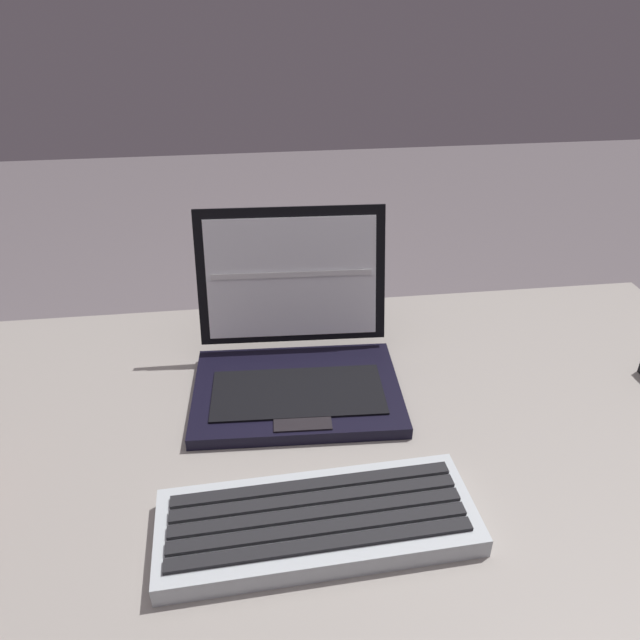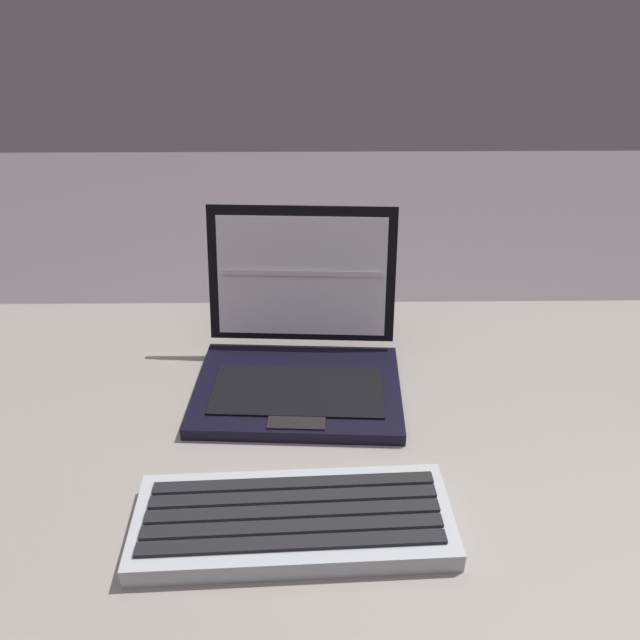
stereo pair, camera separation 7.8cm
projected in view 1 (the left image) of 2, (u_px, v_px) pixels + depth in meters
desk at (303, 486)px, 0.85m from camera, size 1.35×0.69×0.73m
laptop_front at (295, 354)px, 0.87m from camera, size 0.30×0.27×0.23m
external_keyboard at (317, 521)px, 0.65m from camera, size 0.35×0.14×0.03m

